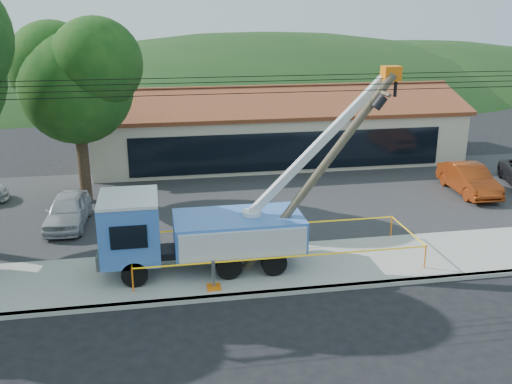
{
  "coord_description": "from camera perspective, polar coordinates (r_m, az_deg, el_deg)",
  "views": [
    {
      "loc": [
        -3.47,
        -14.77,
        9.3
      ],
      "look_at": [
        0.07,
        5.0,
        2.74
      ],
      "focal_mm": 40.0,
      "sensor_mm": 36.0,
      "label": 1
    }
  ],
  "objects": [
    {
      "name": "strip_mall",
      "position": [
        36.31,
        1.93,
        6.28
      ],
      "size": [
        22.5,
        8.53,
        4.67
      ],
      "color": "beige",
      "rests_on": "ground"
    },
    {
      "name": "sidewalk",
      "position": [
        21.2,
        0.28,
        -7.71
      ],
      "size": [
        60.0,
        4.0,
        0.15
      ],
      "primitive_type": "cube",
      "color": "#9B9991",
      "rests_on": "ground"
    },
    {
      "name": "ground",
      "position": [
        17.8,
        2.68,
        -13.45
      ],
      "size": [
        120.0,
        120.0,
        0.0
      ],
      "primitive_type": "plane",
      "color": "black",
      "rests_on": "ground"
    },
    {
      "name": "hill_west",
      "position": [
        71.32,
        -19.66,
        9.56
      ],
      "size": [
        78.4,
        56.0,
        28.0
      ],
      "primitive_type": "ellipsoid",
      "color": "#153413",
      "rests_on": "ground"
    },
    {
      "name": "hill_center",
      "position": [
        71.66,
        0.76,
        10.63
      ],
      "size": [
        89.6,
        64.0,
        32.0
      ],
      "primitive_type": "ellipsoid",
      "color": "#153413",
      "rests_on": "ground"
    },
    {
      "name": "tree_lot",
      "position": [
        28.16,
        -17.63,
        10.96
      ],
      "size": [
        6.3,
        5.6,
        8.94
      ],
      "color": "#332316",
      "rests_on": "ground"
    },
    {
      "name": "caution_tape",
      "position": [
        21.41,
        2.03,
        -5.23
      ],
      "size": [
        10.54,
        3.15,
        0.91
      ],
      "color": "orange",
      "rests_on": "ground"
    },
    {
      "name": "parking_lot",
      "position": [
        28.53,
        -2.63,
        -0.85
      ],
      "size": [
        60.0,
        12.0,
        0.1
      ],
      "primitive_type": "cube",
      "color": "#28282B",
      "rests_on": "ground"
    },
    {
      "name": "utility_truck",
      "position": [
        20.65,
        -5.93,
        -3.7
      ],
      "size": [
        10.69,
        3.9,
        7.18
      ],
      "color": "black",
      "rests_on": "ground"
    },
    {
      "name": "curb",
      "position": [
        19.54,
        1.31,
        -10.1
      ],
      "size": [
        60.0,
        0.25,
        0.15
      ],
      "primitive_type": "cube",
      "color": "#9B9991",
      "rests_on": "ground"
    },
    {
      "name": "car_silver",
      "position": [
        26.54,
        -18.14,
        -3.37
      ],
      "size": [
        1.87,
        4.17,
        1.39
      ],
      "primitive_type": "imported",
      "rotation": [
        0.0,
        0.0,
        -0.06
      ],
      "color": "#B6B7BE",
      "rests_on": "ground"
    },
    {
      "name": "leaning_pole",
      "position": [
        20.33,
        6.92,
        2.79
      ],
      "size": [
        5.45,
        1.67,
        7.11
      ],
      "color": "#4E4432",
      "rests_on": "ground"
    },
    {
      "name": "car_red",
      "position": [
        31.5,
        20.36,
        -0.26
      ],
      "size": [
        1.78,
        4.56,
        1.48
      ],
      "primitive_type": "imported",
      "rotation": [
        0.0,
        0.0,
        -0.05
      ],
      "color": "maroon",
      "rests_on": "ground"
    },
    {
      "name": "hill_east",
      "position": [
        77.94,
        15.62,
        10.58
      ],
      "size": [
        72.8,
        52.0,
        26.0
      ],
      "primitive_type": "ellipsoid",
      "color": "#153413",
      "rests_on": "ground"
    }
  ]
}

